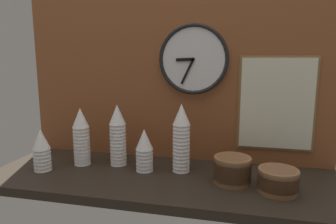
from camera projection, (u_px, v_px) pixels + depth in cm
name	position (u px, v px, depth cm)	size (l,w,h in cm)	color
ground_plane	(162.00, 179.00, 138.01)	(160.00, 56.00, 4.00)	black
wall_tiled_back	(174.00, 59.00, 153.89)	(160.00, 3.00, 105.00)	brown
cup_stack_far_left	(42.00, 150.00, 142.18)	(8.32, 8.32, 20.29)	white
cup_stack_center_left	(118.00, 135.00, 149.07)	(8.32, 8.32, 30.62)	white
cup_stack_center	(144.00, 150.00, 141.60)	(8.32, 8.32, 20.29)	white
cup_stack_left	(81.00, 136.00, 149.58)	(8.32, 8.32, 28.90)	white
cup_stack_center_right	(181.00, 138.00, 140.10)	(8.32, 8.32, 32.34)	white
bowl_stack_right	(232.00, 169.00, 127.92)	(15.89, 15.89, 11.62)	brown
bowl_stack_far_right	(278.00, 180.00, 119.15)	(15.89, 15.89, 9.69)	brown
wall_clock	(193.00, 59.00, 148.69)	(35.07, 2.70, 35.07)	white
menu_board	(276.00, 104.00, 144.33)	(36.27, 1.32, 46.16)	olive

